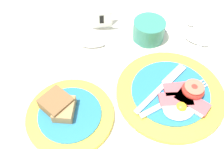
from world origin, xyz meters
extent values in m
plane|color=beige|center=(0.00, 0.00, 0.00)|extent=(3.00, 3.00, 0.00)
cylinder|color=yellow|center=(0.06, 0.00, 0.01)|extent=(0.26, 0.26, 0.01)
cylinder|color=teal|center=(0.06, 0.00, 0.01)|extent=(0.18, 0.18, 0.00)
cube|color=#BC5156|center=(0.06, -0.03, 0.02)|extent=(0.08, 0.05, 0.01)
cube|color=beige|center=(0.06, -0.04, 0.02)|extent=(0.07, 0.03, 0.01)
cube|color=#BC5156|center=(0.09, -0.04, 0.02)|extent=(0.07, 0.08, 0.01)
cube|color=beige|center=(0.08, -0.05, 0.02)|extent=(0.05, 0.07, 0.01)
cube|color=#BC5156|center=(0.09, -0.01, 0.02)|extent=(0.09, 0.05, 0.01)
cube|color=beige|center=(0.08, -0.02, 0.02)|extent=(0.08, 0.03, 0.01)
ellipsoid|color=red|center=(0.11, -0.02, 0.03)|extent=(0.05, 0.05, 0.03)
cylinder|color=#DB664C|center=(0.11, -0.02, 0.04)|extent=(0.04, 0.04, 0.00)
ellipsoid|color=white|center=(0.06, -0.05, 0.02)|extent=(0.07, 0.06, 0.01)
ellipsoid|color=yellow|center=(0.06, -0.05, 0.03)|extent=(0.02, 0.02, 0.01)
cube|color=silver|center=(0.02, -0.03, 0.02)|extent=(0.11, 0.04, 0.00)
cube|color=silver|center=(0.09, -0.02, 0.02)|extent=(0.03, 0.02, 0.00)
cube|color=silver|center=(0.13, -0.02, 0.02)|extent=(0.04, 0.01, 0.00)
cube|color=silver|center=(0.13, -0.01, 0.02)|extent=(0.04, 0.01, 0.00)
cube|color=silver|center=(0.13, 0.00, 0.02)|extent=(0.04, 0.01, 0.00)
cube|color=silver|center=(0.01, -0.01, 0.02)|extent=(0.10, 0.06, 0.00)
cube|color=#9EA0A5|center=(0.09, 0.04, 0.02)|extent=(0.08, 0.06, 0.00)
cylinder|color=yellow|center=(-0.18, 0.01, 0.01)|extent=(0.20, 0.20, 0.01)
cylinder|color=teal|center=(-0.18, 0.01, 0.01)|extent=(0.14, 0.14, 0.00)
cube|color=#9E7A4C|center=(-0.19, 0.01, 0.03)|extent=(0.06, 0.07, 0.02)
cube|color=brown|center=(-0.20, 0.03, 0.03)|extent=(0.08, 0.08, 0.03)
cylinder|color=#337F6B|center=(0.08, 0.20, 0.03)|extent=(0.09, 0.09, 0.06)
cylinder|color=white|center=(0.08, 0.20, 0.05)|extent=(0.07, 0.07, 0.01)
cube|color=white|center=(-0.04, 0.27, 0.04)|extent=(0.06, 0.03, 0.07)
cube|color=white|center=(-0.03, 0.29, 0.04)|extent=(0.06, 0.03, 0.07)
cube|color=black|center=(-0.04, 0.26, 0.04)|extent=(0.01, 0.01, 0.04)
cube|color=silver|center=(0.02, 0.18, 0.00)|extent=(0.11, 0.04, 0.01)
ellipsoid|color=silver|center=(-0.08, 0.21, 0.01)|extent=(0.07, 0.04, 0.01)
cube|color=silver|center=(0.21, 0.13, 0.00)|extent=(0.03, 0.11, 0.01)
ellipsoid|color=silver|center=(0.23, 0.24, 0.01)|extent=(0.04, 0.07, 0.01)
cube|color=silver|center=(0.14, 0.22, 0.00)|extent=(0.08, 0.09, 0.01)
ellipsoid|color=silver|center=(0.20, 0.14, 0.01)|extent=(0.07, 0.07, 0.01)
cube|color=silver|center=(-0.06, -0.08, 0.00)|extent=(0.03, 0.03, 0.01)
cube|color=silver|center=(-0.03, -0.06, 0.00)|extent=(0.03, 0.03, 0.00)
cube|color=silver|center=(-0.03, -0.06, 0.00)|extent=(0.03, 0.03, 0.00)
cube|color=silver|center=(-0.04, -0.05, 0.00)|extent=(0.03, 0.03, 0.00)
camera|label=1|loc=(-0.17, -0.30, 0.52)|focal=42.00mm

